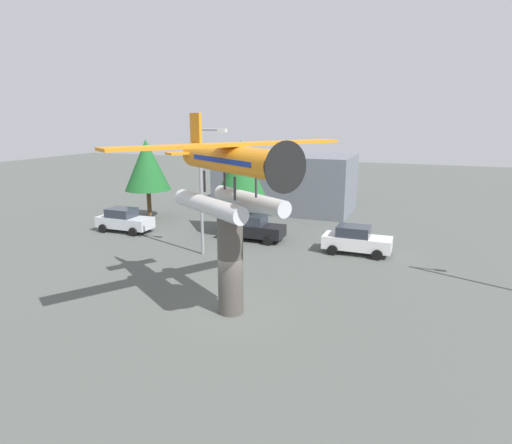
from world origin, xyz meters
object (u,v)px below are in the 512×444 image
object	(u,v)px
storefront_building	(286,182)
tree_west	(147,165)
tree_east	(241,172)
streetlight_primary	(204,183)
floatplane_monument	(231,171)
car_near_silver	(124,220)
display_pedestal	(230,263)
car_far_white	(356,240)
car_mid_black	(253,228)

from	to	relation	value
storefront_building	tree_west	xyz separation A→B (m)	(-9.65, -7.78, 1.98)
tree_east	streetlight_primary	bearing A→B (deg)	-90.19
storefront_building	tree_east	bearing A→B (deg)	-92.45
tree_west	tree_east	bearing A→B (deg)	-10.16
streetlight_primary	storefront_building	world-z (taller)	streetlight_primary
floatplane_monument	storefront_building	world-z (taller)	floatplane_monument
car_near_silver	tree_east	size ratio (longest dim) A/B	0.62
display_pedestal	streetlight_primary	bearing A→B (deg)	125.39
tree_east	display_pedestal	bearing A→B (deg)	-68.60
display_pedestal	car_far_white	xyz separation A→B (m)	(3.77, 10.62, -1.39)
car_near_silver	storefront_building	size ratio (longest dim) A/B	0.35
display_pedestal	tree_east	distance (m)	13.69
floatplane_monument	tree_west	world-z (taller)	floatplane_monument
storefront_building	tree_west	distance (m)	12.55
tree_west	tree_east	distance (m)	9.39
display_pedestal	tree_west	distance (m)	20.20
streetlight_primary	storefront_building	distance (m)	15.18
car_near_silver	tree_east	bearing A→B (deg)	18.57
display_pedestal	storefront_building	world-z (taller)	storefront_building
car_far_white	display_pedestal	bearing A→B (deg)	-109.54
tree_west	floatplane_monument	bearing A→B (deg)	-45.03
floatplane_monument	car_far_white	size ratio (longest dim) A/B	2.21
tree_west	tree_east	xyz separation A→B (m)	(9.24, -1.66, 0.03)
car_near_silver	tree_west	size ratio (longest dim) A/B	0.63
tree_west	tree_east	size ratio (longest dim) A/B	0.98
floatplane_monument	storefront_building	size ratio (longest dim) A/B	0.77
streetlight_primary	storefront_building	bearing A→B (deg)	88.39
storefront_building	floatplane_monument	bearing A→B (deg)	-78.15
car_near_silver	car_far_white	world-z (taller)	same
storefront_building	tree_east	size ratio (longest dim) A/B	1.78
car_near_silver	car_mid_black	bearing A→B (deg)	7.93
car_mid_black	streetlight_primary	size ratio (longest dim) A/B	0.54
car_near_silver	storefront_building	bearing A→B (deg)	54.39
car_near_silver	tree_east	xyz separation A→B (m)	(8.37, 2.81, 3.68)
tree_west	car_near_silver	bearing A→B (deg)	-78.90
display_pedestal	car_near_silver	bearing A→B (deg)	143.73
car_mid_black	tree_east	xyz separation A→B (m)	(-1.53, 1.43, 3.68)
car_near_silver	storefront_building	distance (m)	15.15
car_mid_black	storefront_building	size ratio (longest dim) A/B	0.35
streetlight_primary	tree_east	size ratio (longest dim) A/B	1.14
tree_east	car_mid_black	bearing A→B (deg)	-43.13
tree_west	car_mid_black	bearing A→B (deg)	-16.00
car_near_silver	car_mid_black	world-z (taller)	same
display_pedestal	tree_west	bearing A→B (deg)	134.89
car_far_white	tree_east	size ratio (longest dim) A/B	0.62
floatplane_monument	car_far_white	world-z (taller)	floatplane_monument
car_near_silver	car_far_white	xyz separation A→B (m)	(17.06, 0.86, 0.00)
tree_east	tree_west	bearing A→B (deg)	169.84
car_mid_black	tree_west	bearing A→B (deg)	164.00
streetlight_primary	car_near_silver	bearing A→B (deg)	161.48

